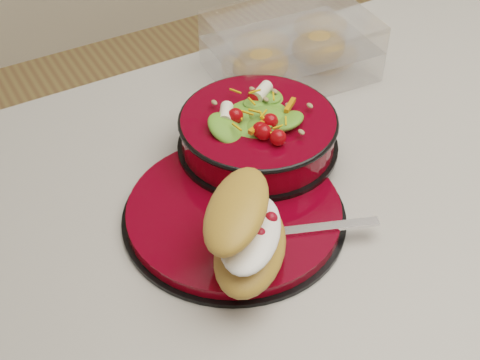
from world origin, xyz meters
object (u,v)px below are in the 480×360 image
island_counter (377,325)px  dinner_plate (235,212)px  croissant (248,232)px  fork (302,230)px  pastry_box (291,48)px  salad_bowl (258,127)px

island_counter → dinner_plate: 0.55m
dinner_plate → croissant: bearing=-109.6°
dinner_plate → fork: (0.05, -0.08, 0.01)m
island_counter → fork: fork is taller
dinner_plate → pastry_box: bearing=45.7°
island_counter → croissant: bearing=-165.8°
salad_bowl → island_counter: bearing=-19.6°
island_counter → pastry_box: (-0.07, 0.24, 0.49)m
island_counter → dinner_plate: size_ratio=4.42×
island_counter → pastry_box: size_ratio=4.89×
island_counter → salad_bowl: size_ratio=5.67×
fork → dinner_plate: bearing=54.1°
croissant → fork: croissant is taller
island_counter → dinner_plate: bearing=-178.8°
pastry_box → croissant: bearing=-125.5°
island_counter → fork: size_ratio=7.28×
fork → pastry_box: 0.38m
dinner_plate → croissant: size_ratio=1.63×
croissant → pastry_box: croissant is taller
island_counter → dinner_plate: dinner_plate is taller
salad_bowl → fork: bearing=-102.4°
dinner_plate → fork: fork is taller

